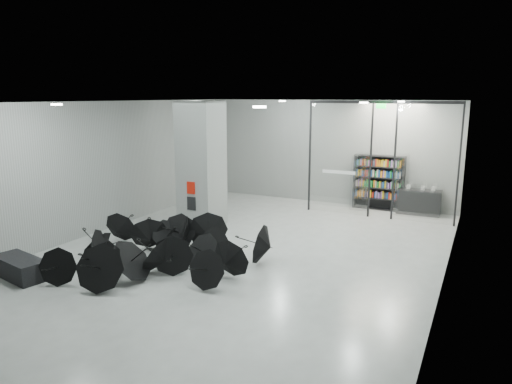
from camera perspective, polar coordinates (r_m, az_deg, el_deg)
The scene contains 10 objects.
room at distance 11.92m, azimuth -1.92°, elevation 5.36°, with size 14.00×14.02×4.01m.
column at distance 15.00m, azimuth -6.71°, elevation 3.35°, with size 1.20×1.20×4.00m, color slate.
fire_cabinet at distance 14.60m, azimuth -7.97°, elevation 0.50°, with size 0.28×0.04×0.38m, color #A50A07.
info_panel at distance 14.70m, azimuth -7.91°, elevation -1.41°, with size 0.30×0.03×0.42m, color black.
exit_sign at distance 16.05m, azimuth 15.06°, elevation 10.11°, with size 0.30×0.06×0.15m, color #0CE533.
glass_partition at distance 16.37m, azimuth 14.87°, elevation 4.38°, with size 5.06×0.08×4.00m.
bench at distance 12.28m, azimuth -26.93°, elevation -8.25°, with size 1.47×0.63×0.47m, color black.
bookshelf at distance 17.80m, azimuth 14.77°, elevation 1.13°, with size 1.83×0.37×2.02m, color black, non-canonical shape.
shop_counter at distance 17.57m, azimuth 19.32°, elevation -1.16°, with size 1.48×0.59×0.89m, color black.
umbrella_cluster at distance 11.89m, azimuth -11.49°, elevation -7.46°, with size 5.49×4.56×1.32m.
Camera 1 is at (5.62, -10.43, 4.17)m, focal length 32.69 mm.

